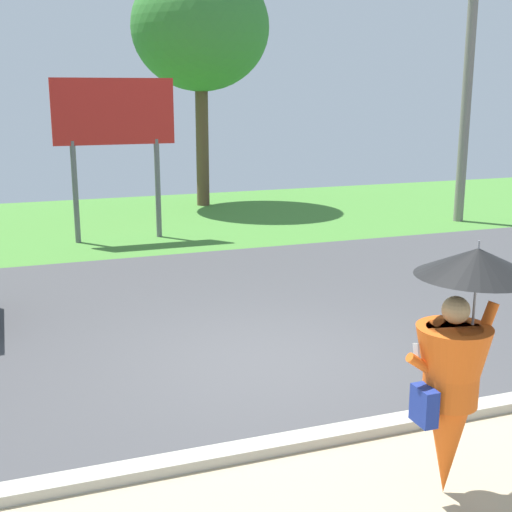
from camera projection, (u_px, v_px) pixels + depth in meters
name	position (u px, v px, depth m)	size (l,w,h in m)	color
ground_plane	(206.00, 299.00, 11.17)	(40.00, 22.00, 0.20)	#424244
monk_pedestrian	(456.00, 370.00, 5.48)	(1.06, 0.96, 2.13)	#E55B19
utility_pole	(467.00, 89.00, 16.83)	(1.80, 0.24, 6.22)	gray
roadside_billboard	(114.00, 123.00, 14.81)	(2.60, 0.12, 3.50)	slate
tree_left_far	(200.00, 28.00, 18.87)	(3.78, 3.78, 6.64)	brown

